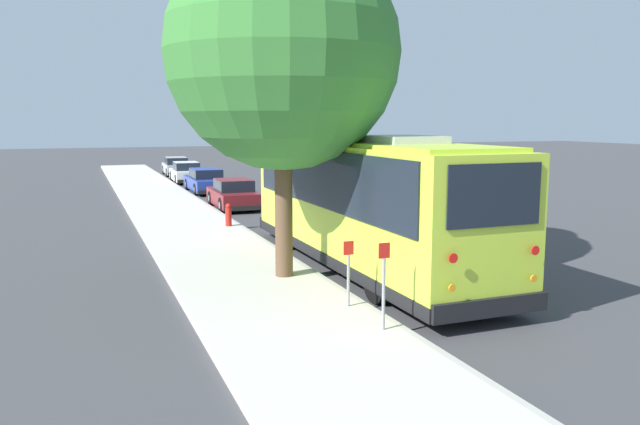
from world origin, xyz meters
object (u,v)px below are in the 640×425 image
object	(u,v)px
shuttle_bus	(364,197)
sign_post_near	(384,285)
parked_sedan_maroon	(234,195)
street_tree	(280,36)
fire_hydrant	(228,215)
parked_sedan_white	(186,173)
sign_post_far	(348,273)
parked_sedan_silver	(176,167)
parked_sedan_blue	(206,181)

from	to	relation	value
shuttle_bus	sign_post_near	bearing A→B (deg)	158.14
parked_sedan_maroon	street_tree	world-z (taller)	street_tree
fire_hydrant	parked_sedan_white	bearing A→B (deg)	-4.69
street_tree	sign_post_far	world-z (taller)	street_tree
parked_sedan_white	sign_post_far	world-z (taller)	sign_post_far
shuttle_bus	fire_hydrant	distance (m)	7.45
shuttle_bus	parked_sedan_maroon	distance (m)	12.55
sign_post_near	sign_post_far	xyz separation A→B (m)	(1.56, 0.00, -0.13)
parked_sedan_white	parked_sedan_silver	world-z (taller)	parked_sedan_white
fire_hydrant	shuttle_bus	bearing A→B (deg)	-163.96
shuttle_bus	sign_post_far	bearing A→B (deg)	149.88
street_tree	sign_post_near	bearing A→B (deg)	-174.65
parked_sedan_silver	sign_post_near	distance (m)	35.75
fire_hydrant	parked_sedan_blue	bearing A→B (deg)	-7.35
sign_post_near	sign_post_far	size ratio (longest dim) A/B	1.19
shuttle_bus	sign_post_far	size ratio (longest dim) A/B	8.24
sign_post_far	fire_hydrant	size ratio (longest dim) A/B	1.66
parked_sedan_maroon	fire_hydrant	xyz separation A→B (m)	(-5.43, 1.50, -0.06)
sign_post_far	parked_sedan_maroon	bearing A→B (deg)	-5.23
shuttle_bus	parked_sedan_maroon	bearing A→B (deg)	2.16
fire_hydrant	sign_post_near	bearing A→B (deg)	-179.82
shuttle_bus	parked_sedan_blue	xyz separation A→B (m)	(19.22, 0.45, -1.31)
sign_post_near	parked_sedan_white	bearing A→B (deg)	-2.74
parked_sedan_white	sign_post_far	size ratio (longest dim) A/B	3.10
shuttle_bus	fire_hydrant	xyz separation A→B (m)	(7.04, 2.02, -1.36)
shuttle_bus	sign_post_near	distance (m)	5.48
parked_sedan_maroon	sign_post_far	xyz separation A→B (m)	(-15.93, 1.46, 0.24)
street_tree	fire_hydrant	world-z (taller)	street_tree
sign_post_far	fire_hydrant	xyz separation A→B (m)	(10.50, 0.04, -0.29)
shuttle_bus	fire_hydrant	world-z (taller)	shuttle_bus
parked_sedan_silver	street_tree	world-z (taller)	street_tree
street_tree	sign_post_far	xyz separation A→B (m)	(-3.03, -0.43, -5.00)
parked_sedan_silver	sign_post_near	bearing A→B (deg)	179.41
parked_sedan_blue	fire_hydrant	xyz separation A→B (m)	(-12.18, 1.57, -0.05)
parked_sedan_blue	sign_post_far	bearing A→B (deg)	176.48
shuttle_bus	sign_post_near	world-z (taller)	shuttle_bus
sign_post_near	parked_sedan_maroon	bearing A→B (deg)	-4.77
parked_sedan_white	parked_sedan_blue	bearing A→B (deg)	-177.65
parked_sedan_maroon	sign_post_near	bearing A→B (deg)	176.47
parked_sedan_white	street_tree	bearing A→B (deg)	177.25
shuttle_bus	parked_sedan_white	bearing A→B (deg)	0.98
sign_post_far	street_tree	bearing A→B (deg)	8.06
parked_sedan_blue	parked_sedan_white	world-z (taller)	parked_sedan_white
street_tree	sign_post_far	distance (m)	5.86
parked_sedan_blue	sign_post_far	world-z (taller)	sign_post_far
parked_sedan_silver	fire_hydrant	world-z (taller)	parked_sedan_silver
sign_post_near	shuttle_bus	bearing A→B (deg)	-21.60
street_tree	parked_sedan_maroon	bearing A→B (deg)	-8.33
parked_sedan_white	sign_post_near	size ratio (longest dim) A/B	2.61
shuttle_bus	street_tree	size ratio (longest dim) A/B	1.25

